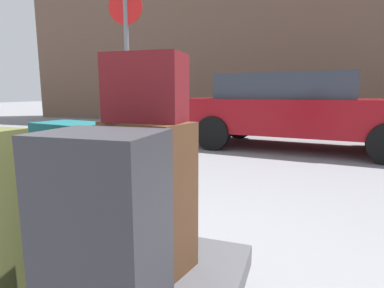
# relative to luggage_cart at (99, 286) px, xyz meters

# --- Properties ---
(luggage_cart) EXTENTS (1.15, 0.86, 0.34)m
(luggage_cart) POSITION_rel_luggage_cart_xyz_m (0.00, 0.00, 0.00)
(luggage_cart) COLOR #4C4C51
(luggage_cart) RESTS_ON ground_plane
(suitcase_brown_front_right) EXTENTS (0.40, 0.29, 0.62)m
(suitcase_brown_front_right) POSITION_rel_luggage_cart_xyz_m (0.18, 0.13, 0.38)
(suitcase_brown_front_right) COLOR #51331E
(suitcase_brown_front_right) RESTS_ON luggage_cart
(suitcase_charcoal_center) EXTENTS (0.36, 0.29, 0.63)m
(suitcase_charcoal_center) POSITION_rel_luggage_cart_xyz_m (0.22, -0.25, 0.38)
(suitcase_charcoal_center) COLOR #2D2D33
(suitcase_charcoal_center) RESTS_ON luggage_cart
(suitcase_teal_front_left) EXTENTS (0.41, 0.28, 0.59)m
(suitcase_teal_front_left) POSITION_rel_luggage_cart_xyz_m (-0.31, 0.26, 0.36)
(suitcase_teal_front_left) COLOR #144C51
(suitcase_teal_front_left) RESTS_ON luggage_cart
(duffel_bag_maroon_topmost_pile) EXTENTS (0.32, 0.20, 0.27)m
(duffel_bag_maroon_topmost_pile) POSITION_rel_luggage_cart_xyz_m (0.18, 0.13, 0.82)
(duffel_bag_maroon_topmost_pile) COLOR maroon
(duffel_bag_maroon_topmost_pile) RESTS_ON suitcase_brown_front_right
(parked_car) EXTENTS (4.48, 2.30, 1.42)m
(parked_car) POSITION_rel_luggage_cart_xyz_m (0.68, 5.32, 0.49)
(parked_car) COLOR maroon
(parked_car) RESTS_ON ground_plane
(no_parking_sign) EXTENTS (0.49, 0.11, 2.54)m
(no_parking_sign) POSITION_rel_luggage_cart_xyz_m (-1.68, 3.14, 1.29)
(no_parking_sign) COLOR slate
(no_parking_sign) RESTS_ON ground_plane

